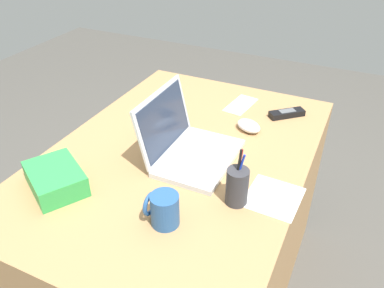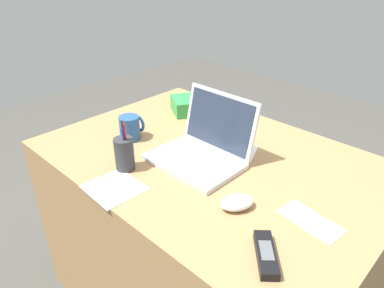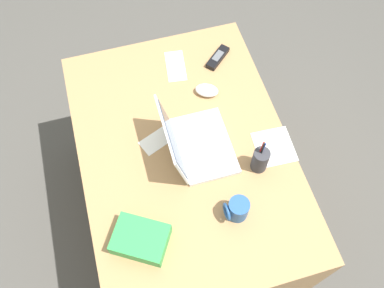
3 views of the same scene
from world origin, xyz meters
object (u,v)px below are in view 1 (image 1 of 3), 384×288
Objects in this scene: pen_holder at (237,186)px; snack_bag at (56,179)px; cordless_phone at (287,114)px; laptop at (188,146)px; computer_mouse at (249,126)px; coffee_mug_white at (164,209)px.

pen_holder reaches higher than snack_bag.
pen_holder is at bearing -71.65° from snack_bag.
cordless_phone is 0.91m from snack_bag.
laptop is at bearing 150.94° from cordless_phone.
cordless_phone is at bearing -29.06° from laptop.
computer_mouse reaches higher than cordless_phone.
laptop reaches higher than coffee_mug_white.
pen_holder is (0.16, -0.15, 0.01)m from coffee_mug_white.
computer_mouse is 0.57m from coffee_mug_white.
laptop reaches higher than cordless_phone.
computer_mouse is at bearing -27.20° from laptop.
pen_holder reaches higher than computer_mouse.
coffee_mug_white is (-0.31, -0.08, 0.00)m from laptop.
laptop reaches higher than pen_holder.
laptop is 1.63× the size of snack_bag.
laptop is at bearing -179.14° from computer_mouse.
computer_mouse is 0.42m from pen_holder.
laptop is at bearing -42.52° from snack_bag.
coffee_mug_white is at bearing -88.75° from snack_bag.
coffee_mug_white is 0.50× the size of snack_bag.
snack_bag is at bearing 108.35° from pen_holder.
snack_bag is at bearing 137.48° from laptop.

